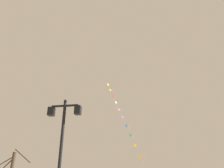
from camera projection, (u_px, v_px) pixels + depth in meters
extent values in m
cylinder|color=black|center=(60.00, 158.00, 9.44)|extent=(0.14, 0.14, 4.99)
sphere|color=black|center=(65.00, 101.00, 10.52)|extent=(0.16, 0.16, 0.16)
cube|color=black|center=(65.00, 106.00, 10.42)|extent=(1.28, 0.08, 0.08)
cube|color=black|center=(51.00, 112.00, 10.41)|extent=(0.28, 0.28, 0.40)
cube|color=beige|center=(51.00, 112.00, 10.41)|extent=(0.19, 0.19, 0.30)
cube|color=black|center=(78.00, 110.00, 10.23)|extent=(0.28, 0.28, 0.40)
cube|color=beige|center=(78.00, 110.00, 10.23)|extent=(0.19, 0.19, 0.30)
cylinder|color=silver|center=(143.00, 163.00, 23.91)|extent=(0.59, 0.87, 1.42)
cylinder|color=silver|center=(138.00, 151.00, 25.34)|extent=(0.59, 0.87, 1.42)
cylinder|color=silver|center=(133.00, 140.00, 26.77)|extent=(0.59, 0.87, 1.42)
cylinder|color=silver|center=(128.00, 130.00, 28.20)|extent=(0.59, 0.87, 1.42)
cylinder|color=silver|center=(124.00, 121.00, 29.62)|extent=(0.59, 0.87, 1.42)
cylinder|color=silver|center=(121.00, 113.00, 31.05)|extent=(0.59, 0.87, 1.42)
cylinder|color=silver|center=(117.00, 106.00, 32.48)|extent=(0.59, 0.87, 1.42)
cylinder|color=silver|center=(114.00, 99.00, 33.91)|extent=(0.59, 0.87, 1.42)
cylinder|color=silver|center=(112.00, 93.00, 35.34)|extent=(0.59, 0.87, 1.42)
cylinder|color=silver|center=(109.00, 87.00, 36.77)|extent=(0.59, 0.87, 1.42)
cube|color=orange|center=(140.00, 157.00, 24.62)|extent=(0.39, 0.16, 0.41)
cylinder|color=orange|center=(140.00, 160.00, 24.49)|extent=(0.03, 0.05, 0.31)
cube|color=yellow|center=(135.00, 145.00, 26.05)|extent=(0.39, 0.15, 0.41)
cylinder|color=yellow|center=(135.00, 148.00, 25.94)|extent=(0.03, 0.05, 0.21)
cube|color=green|center=(130.00, 135.00, 27.48)|extent=(0.39, 0.15, 0.41)
cylinder|color=green|center=(131.00, 137.00, 27.36)|extent=(0.03, 0.05, 0.25)
cube|color=blue|center=(126.00, 126.00, 28.91)|extent=(0.38, 0.18, 0.41)
cylinder|color=blue|center=(126.00, 128.00, 28.78)|extent=(0.03, 0.03, 0.30)
cube|color=purple|center=(123.00, 117.00, 30.34)|extent=(0.29, 0.31, 0.41)
cylinder|color=purple|center=(123.00, 119.00, 30.22)|extent=(0.02, 0.02, 0.21)
cube|color=pink|center=(119.00, 109.00, 31.77)|extent=(0.32, 0.27, 0.41)
cylinder|color=pink|center=(119.00, 111.00, 31.66)|extent=(0.04, 0.04, 0.21)
cube|color=white|center=(116.00, 102.00, 33.20)|extent=(0.33, 0.26, 0.41)
cylinder|color=white|center=(116.00, 104.00, 33.07)|extent=(0.04, 0.05, 0.29)
cube|color=red|center=(113.00, 96.00, 34.63)|extent=(0.34, 0.24, 0.41)
cylinder|color=red|center=(113.00, 98.00, 34.51)|extent=(0.03, 0.04, 0.22)
cube|color=orange|center=(110.00, 90.00, 36.06)|extent=(0.31, 0.29, 0.41)
cylinder|color=orange|center=(110.00, 92.00, 35.92)|extent=(0.05, 0.05, 0.31)
cube|color=yellow|center=(108.00, 85.00, 37.48)|extent=(0.30, 0.30, 0.41)
cylinder|color=yellow|center=(108.00, 86.00, 37.37)|extent=(0.03, 0.03, 0.24)
cylinder|color=#423323|center=(9.00, 163.00, 14.61)|extent=(0.81, 0.29, 0.64)
cylinder|color=#423323|center=(6.00, 161.00, 14.65)|extent=(1.08, 0.18, 0.59)
cylinder|color=#423323|center=(23.00, 156.00, 14.82)|extent=(1.02, 0.60, 0.89)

